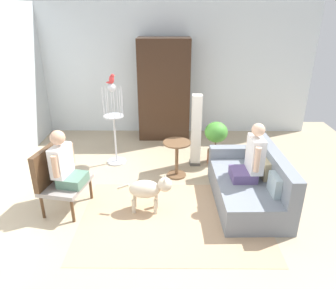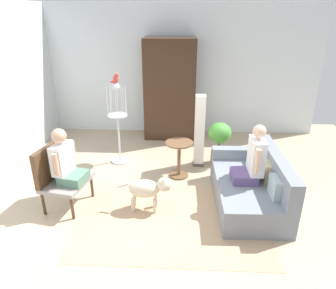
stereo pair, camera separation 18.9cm
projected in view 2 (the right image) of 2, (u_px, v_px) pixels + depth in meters
The scene contains 14 objects.
ground_plane at pixel (170, 213), 4.58m from camera, with size 8.04×8.04×0.00m, color tan.
back_wall at pixel (177, 71), 7.13m from camera, with size 6.39×0.12×2.89m, color silver.
area_rug at pixel (172, 219), 4.45m from camera, with size 2.63×1.86×0.01m, color tan.
couch at pixel (252, 186), 4.73m from camera, with size 0.98×1.71×0.81m.
armchair at pixel (58, 173), 4.59m from camera, with size 0.68×0.79×0.95m.
person_on_couch at pixel (253, 159), 4.51m from camera, with size 0.43×0.54×0.87m.
person_on_armchair at pixel (65, 161), 4.47m from camera, with size 0.47×0.52×0.81m.
round_end_table at pixel (179, 156), 5.44m from camera, with size 0.48×0.48×0.65m.
dog at pixel (148, 188), 4.52m from camera, with size 0.80×0.27×0.57m.
bird_cage_stand at pixel (118, 125), 5.84m from camera, with size 0.37×0.37×1.54m.
parrot at pixel (116, 79), 5.49m from camera, with size 0.17×0.10×0.17m.
potted_plant at pixel (219, 139), 5.85m from camera, with size 0.43×0.43×0.82m.
column_lamp at pixel (199, 132), 5.73m from camera, with size 0.20×0.20×1.36m.
armoire_cabinet at pixel (170, 90), 6.90m from camera, with size 1.12×0.56×2.20m, color #382316.
Camera 2 is at (0.18, -3.79, 2.75)m, focal length 33.52 mm.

